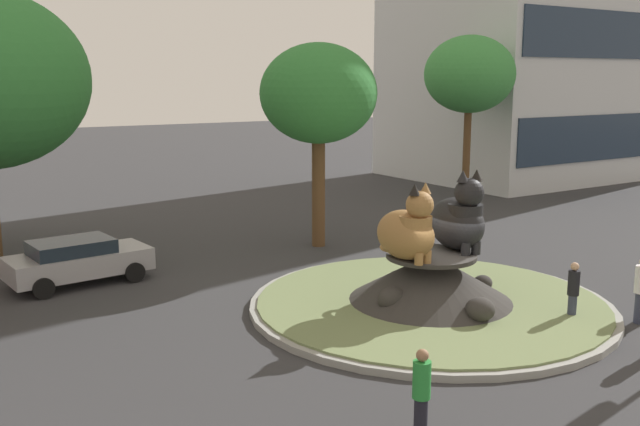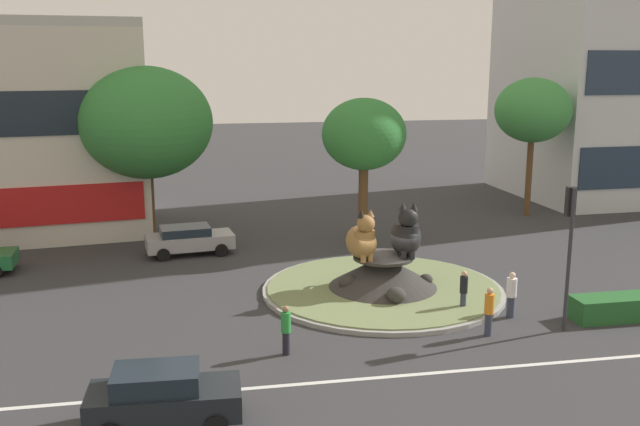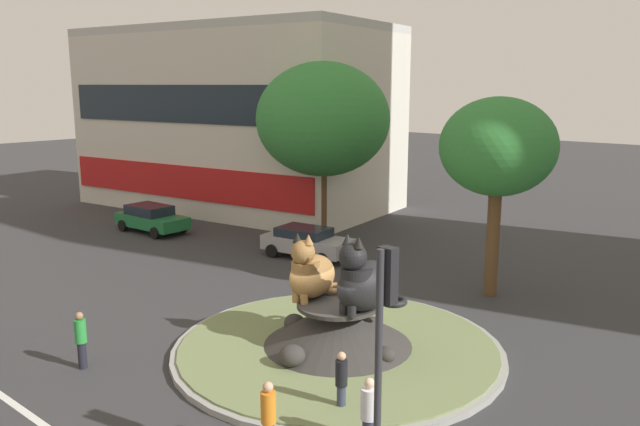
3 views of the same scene
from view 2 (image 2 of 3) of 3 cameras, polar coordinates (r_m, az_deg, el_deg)
name	(u,v)px [view 2 (image 2 of 3)]	position (r m, az deg, el deg)	size (l,w,h in m)	color
ground_plane	(382,292)	(30.68, 4.99, -6.26)	(160.00, 160.00, 0.00)	#333335
lane_centreline	(451,372)	(23.60, 10.34, -12.30)	(112.00, 0.20, 0.01)	silver
roundabout_island	(383,279)	(30.50, 5.01, -5.28)	(10.19, 10.19, 1.58)	gray
cat_statue_tabby	(362,240)	(29.62, 3.37, -2.15)	(1.41, 2.22, 2.14)	#9E703D
cat_statue_black	(406,235)	(30.26, 6.86, -1.75)	(1.78, 2.43, 2.36)	black
traffic_light_mast	(570,232)	(26.96, 19.24, -1.43)	(0.33, 0.46, 5.28)	#2D2D33
clipped_hedge_strip	(632,307)	(29.96, 23.56, -6.84)	(4.76, 1.20, 0.90)	#235B28
broadleaf_tree_behind_island	(533,111)	(46.06, 16.58, 7.80)	(4.63, 4.63, 8.54)	brown
second_tree_near_tower	(364,135)	(37.45, 3.52, 6.20)	(4.40, 4.40, 7.70)	brown
third_tree_left	(147,123)	(39.27, -13.63, 6.99)	(6.98, 6.98, 9.31)	brown
pedestrian_black_shirt	(464,290)	(28.57, 11.35, -6.01)	(0.31, 0.31, 1.66)	#33384C
pedestrian_white_shirt	(511,294)	(28.34, 14.97, -6.22)	(0.40, 0.40, 1.80)	#33384C
pedestrian_orange_shirt	(489,310)	(26.35, 13.30, -7.53)	(0.34, 0.34, 1.79)	#33384C
pedestrian_green_shirt	(286,329)	(24.13, -2.73, -9.18)	(0.33, 0.33, 1.72)	black
hatchback_near_shophouse	(189,239)	(36.68, -10.39, -2.06)	(4.51, 2.51, 1.44)	#99999E
parked_car_right	(163,396)	(20.26, -12.41, -14.05)	(4.13, 2.07, 1.65)	black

